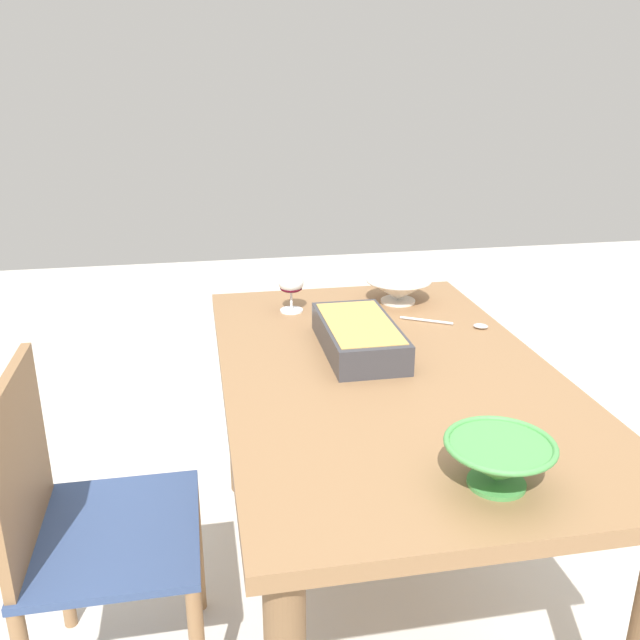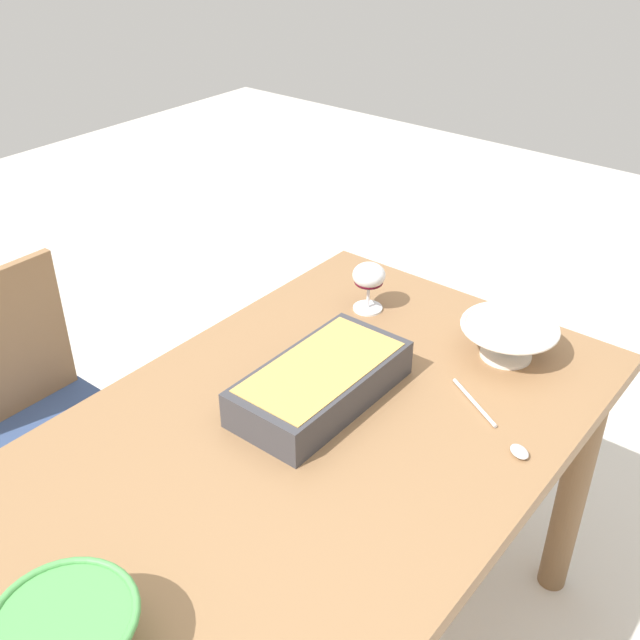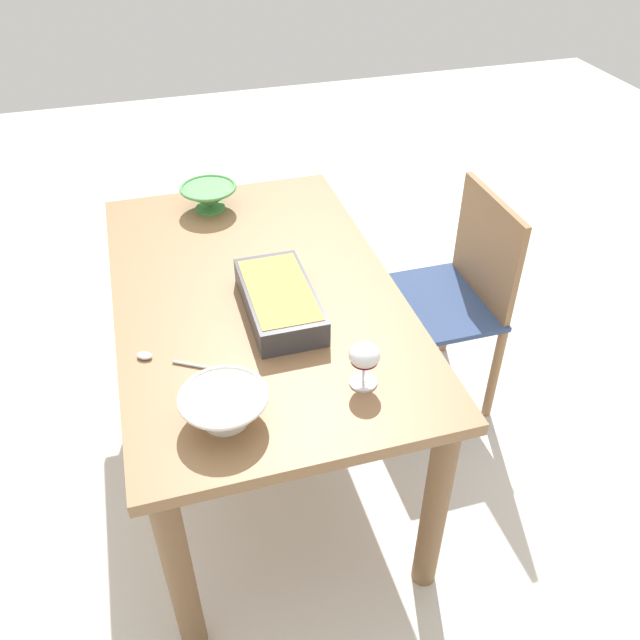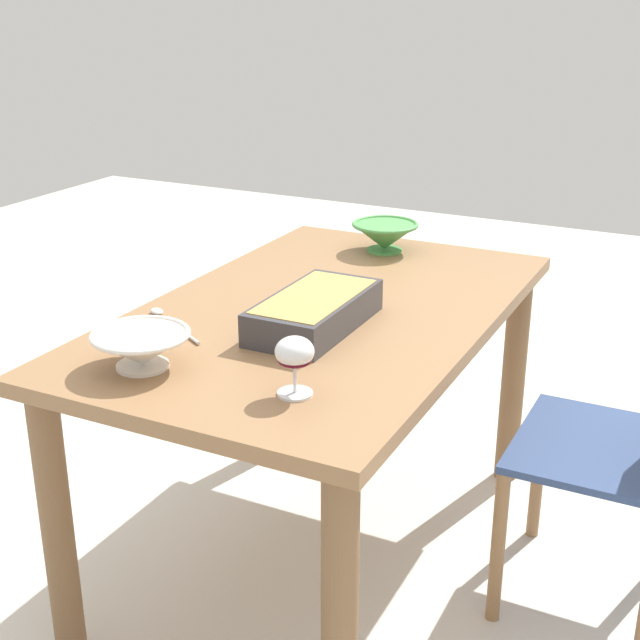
# 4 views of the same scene
# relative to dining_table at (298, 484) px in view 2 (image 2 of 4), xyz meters

# --- Properties ---
(dining_table) EXTENTS (1.44, 0.86, 0.76)m
(dining_table) POSITION_rel_dining_table_xyz_m (0.00, 0.00, 0.00)
(dining_table) COLOR olive
(dining_table) RESTS_ON ground_plane
(chair) EXTENTS (0.46, 0.40, 0.87)m
(chair) POSITION_rel_dining_table_xyz_m (0.15, -0.79, -0.15)
(chair) COLOR #334772
(chair) RESTS_ON ground_plane
(wine_glass) EXTENTS (0.08, 0.08, 0.13)m
(wine_glass) POSITION_rel_dining_table_xyz_m (-0.49, -0.18, 0.20)
(wine_glass) COLOR white
(wine_glass) RESTS_ON dining_table
(casserole_dish) EXTENTS (0.39, 0.20, 0.08)m
(casserole_dish) POSITION_rel_dining_table_xyz_m (-0.13, -0.05, 0.16)
(casserole_dish) COLOR #38383D
(casserole_dish) RESTS_ON dining_table
(mixing_bowl) EXTENTS (0.21, 0.21, 0.09)m
(mixing_bowl) POSITION_rel_dining_table_xyz_m (0.55, 0.05, 0.17)
(mixing_bowl) COLOR #4C994C
(mixing_bowl) RESTS_ON dining_table
(small_bowl) EXTENTS (0.22, 0.22, 0.08)m
(small_bowl) POSITION_rel_dining_table_xyz_m (-0.52, 0.18, 0.16)
(small_bowl) COLOR white
(small_bowl) RESTS_ON dining_table
(serving_spoon) EXTENTS (0.15, 0.24, 0.01)m
(serving_spoon) POSITION_rel_dining_table_xyz_m (-0.26, 0.30, 0.12)
(serving_spoon) COLOR silver
(serving_spoon) RESTS_ON dining_table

